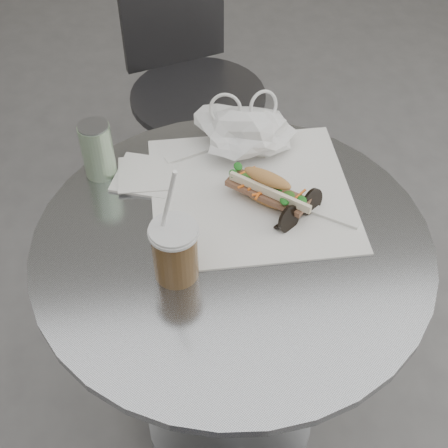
{
  "coord_description": "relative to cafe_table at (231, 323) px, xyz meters",
  "views": [
    {
      "loc": [
        -0.12,
        -0.57,
        1.62
      ],
      "look_at": [
        -0.02,
        0.2,
        0.79
      ],
      "focal_mm": 50.0,
      "sensor_mm": 36.0,
      "label": 1
    }
  ],
  "objects": [
    {
      "name": "chair_far",
      "position": [
        0.0,
        0.86,
        -0.11
      ],
      "size": [
        0.42,
        0.45,
        0.79
      ],
      "rotation": [
        0.0,
        0.0,
        3.41
      ],
      "color": "#2E2E31",
      "rests_on": "ground"
    },
    {
      "name": "sandwich_paper",
      "position": [
        0.06,
        0.12,
        0.28
      ],
      "size": [
        0.4,
        0.38,
        0.0
      ],
      "primitive_type": "cube",
      "rotation": [
        0.0,
        0.0,
        -0.01
      ],
      "color": "white",
      "rests_on": "cafe_table"
    },
    {
      "name": "sunglasses",
      "position": [
        0.14,
        0.04,
        0.3
      ],
      "size": [
        0.11,
        0.09,
        0.05
      ],
      "rotation": [
        0.0,
        0.0,
        0.64
      ],
      "color": "black",
      "rests_on": "cafe_table"
    },
    {
      "name": "plastic_bag",
      "position": [
        0.06,
        0.25,
        0.32
      ],
      "size": [
        0.21,
        0.17,
        0.1
      ],
      "primitive_type": null,
      "rotation": [
        0.0,
        0.0,
        0.09
      ],
      "color": "white",
      "rests_on": "cafe_table"
    },
    {
      "name": "banh_mi",
      "position": [
        0.08,
        0.09,
        0.31
      ],
      "size": [
        0.21,
        0.2,
        0.07
      ],
      "rotation": [
        0.0,
        0.0,
        -0.71
      ],
      "color": "tan",
      "rests_on": "sandwich_paper"
    },
    {
      "name": "iced_coffee",
      "position": [
        -0.11,
        -0.06,
        0.34
      ],
      "size": [
        0.09,
        0.09,
        0.25
      ],
      "color": "brown",
      "rests_on": "cafe_table"
    },
    {
      "name": "cafe_table",
      "position": [
        0.0,
        0.0,
        0.0
      ],
      "size": [
        0.76,
        0.76,
        0.74
      ],
      "color": "slate",
      "rests_on": "ground"
    },
    {
      "name": "drink_can",
      "position": [
        -0.24,
        0.23,
        0.34
      ],
      "size": [
        0.06,
        0.06,
        0.12
      ],
      "color": "#5F9356",
      "rests_on": "cafe_table"
    },
    {
      "name": "napkin_stack",
      "position": [
        -0.15,
        0.2,
        0.28
      ],
      "size": [
        0.15,
        0.15,
        0.01
      ],
      "color": "white",
      "rests_on": "cafe_table"
    }
  ]
}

